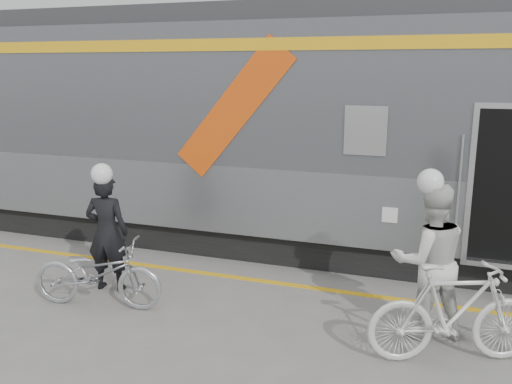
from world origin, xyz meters
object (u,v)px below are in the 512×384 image
at_px(bicycle_left, 98,273).
at_px(woman, 429,261).
at_px(bicycle_right, 454,313).
at_px(man, 107,233).

relative_size(bicycle_left, woman, 0.96).
relative_size(woman, bicycle_right, 0.99).
xyz_separation_m(woman, bicycle_right, (0.30, -0.55, -0.36)).
xyz_separation_m(man, bicycle_left, (0.20, -0.55, -0.38)).
height_order(man, bicycle_right, man).
distance_m(man, bicycle_right, 4.67).
height_order(bicycle_left, bicycle_right, bicycle_right).
bearing_deg(bicycle_left, man, 10.35).
xyz_separation_m(bicycle_left, woman, (4.14, 0.65, 0.46)).
bearing_deg(woman, man, -20.28).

